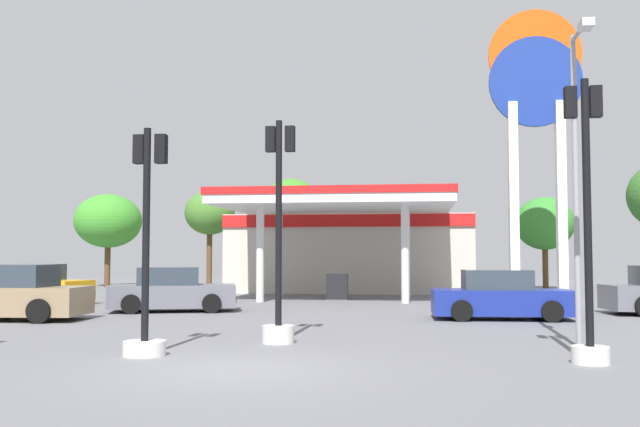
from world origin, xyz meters
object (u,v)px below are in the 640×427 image
tree_3 (401,218)px  station_pole_sign (536,113)px  traffic_signal_0 (146,279)px  corner_streetlamp (577,155)px  car_1 (501,297)px  car_4 (34,286)px  traffic_signal_1 (279,266)px  traffic_signal_3 (588,250)px  tree_1 (210,213)px  tree_4 (545,224)px  tree_2 (291,201)px  car_3 (8,295)px  car_0 (172,291)px  tree_0 (108,221)px

tree_3 → station_pole_sign: bearing=-49.8°
traffic_signal_0 → corner_streetlamp: bearing=14.0°
car_1 → corner_streetlamp: (0.84, -6.68, 3.31)m
car_4 → traffic_signal_1: traffic_signal_1 is taller
traffic_signal_0 → traffic_signal_3: 8.19m
tree_3 → car_4: bearing=-135.9°
tree_1 → tree_4: bearing=2.5°
car_1 → tree_1: bearing=128.3°
traffic_signal_0 → tree_1: 27.85m
tree_2 → car_4: bearing=-118.8°
car_3 → tree_1: 20.60m
car_1 → tree_1: (-14.31, 18.09, 3.65)m
car_0 → car_1: size_ratio=1.08×
station_pole_sign → traffic_signal_0: size_ratio=2.95×
traffic_signal_3 → tree_0: 35.20m
car_4 → station_pole_sign: bearing=17.2°
traffic_signal_3 → tree_3: tree_3 is taller
station_pole_sign → car_1: size_ratio=3.08×
traffic_signal_1 → station_pole_sign: bearing=64.0°
traffic_signal_1 → tree_1: tree_1 is taller
tree_3 → corner_streetlamp: 24.85m
car_1 → corner_streetlamp: 7.50m
station_pole_sign → car_0: station_pole_sign is taller
tree_1 → corner_streetlamp: bearing=-58.6°
car_3 → tree_2: size_ratio=0.75×
tree_0 → car_3: bearing=-73.1°
traffic_signal_0 → corner_streetlamp: (8.47, 2.11, 2.52)m
car_1 → tree_2: 21.10m
traffic_signal_1 → tree_1: bearing=109.7°
station_pole_sign → tree_2: size_ratio=2.05×
station_pole_sign → car_4: size_ratio=2.77×
traffic_signal_1 → car_3: bearing=154.2°
tree_2 → tree_3: (6.24, -0.47, -1.05)m
car_0 → tree_4: (15.28, 17.35, 2.96)m
station_pole_sign → tree_1: 19.13m
tree_1 → tree_4: size_ratio=1.10×
car_1 → car_4: bearing=166.1°
tree_1 → traffic_signal_3: bearing=-61.0°
car_3 → tree_4: bearing=48.0°
car_4 → car_1: bearing=-13.9°
car_0 → car_4: car_4 is taller
traffic_signal_0 → tree_2: size_ratio=0.70×
tree_4 → corner_streetlamp: 25.87m
tree_1 → tree_3: size_ratio=1.03×
traffic_signal_0 → tree_3: 27.07m
tree_2 → tree_3: bearing=-4.3°
car_1 → car_4: car_4 is taller
tree_1 → tree_3: tree_1 is taller
car_1 → tree_3: bearing=100.6°
car_0 → tree_3: 18.15m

